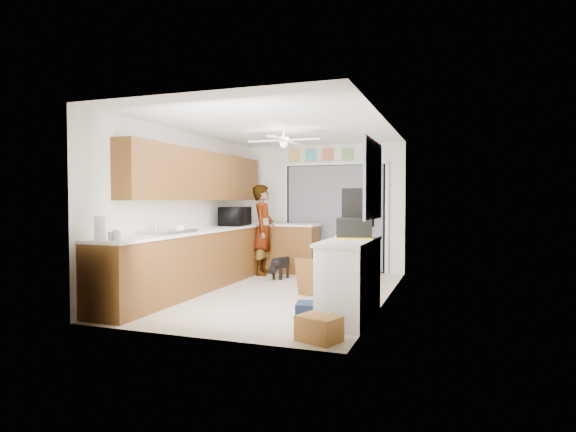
% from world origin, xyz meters
% --- Properties ---
extents(floor, '(5.00, 5.00, 0.00)m').
position_xyz_m(floor, '(0.00, 0.00, 0.00)').
color(floor, beige).
rests_on(floor, ground).
extents(ceiling, '(5.00, 5.00, 0.00)m').
position_xyz_m(ceiling, '(0.00, 0.00, 2.50)').
color(ceiling, white).
rests_on(ceiling, ground).
extents(wall_back, '(3.20, 0.00, 3.20)m').
position_xyz_m(wall_back, '(0.00, 2.50, 1.25)').
color(wall_back, white).
rests_on(wall_back, ground).
extents(wall_front, '(3.20, 0.00, 3.20)m').
position_xyz_m(wall_front, '(0.00, -2.50, 1.25)').
color(wall_front, white).
rests_on(wall_front, ground).
extents(wall_left, '(0.00, 5.00, 5.00)m').
position_xyz_m(wall_left, '(-1.60, 0.00, 1.25)').
color(wall_left, white).
rests_on(wall_left, ground).
extents(wall_right, '(0.00, 5.00, 5.00)m').
position_xyz_m(wall_right, '(1.60, 0.00, 1.25)').
color(wall_right, white).
rests_on(wall_right, ground).
extents(left_base_cabinets, '(0.60, 4.80, 0.90)m').
position_xyz_m(left_base_cabinets, '(-1.30, 0.00, 0.45)').
color(left_base_cabinets, brown).
rests_on(left_base_cabinets, floor).
extents(left_countertop, '(0.62, 4.80, 0.04)m').
position_xyz_m(left_countertop, '(-1.29, 0.00, 0.92)').
color(left_countertop, white).
rests_on(left_countertop, left_base_cabinets).
extents(upper_cabinets, '(0.32, 4.00, 0.80)m').
position_xyz_m(upper_cabinets, '(-1.44, 0.20, 1.80)').
color(upper_cabinets, brown).
rests_on(upper_cabinets, wall_left).
extents(sink_basin, '(0.50, 0.76, 0.06)m').
position_xyz_m(sink_basin, '(-1.29, -1.00, 0.95)').
color(sink_basin, silver).
rests_on(sink_basin, left_countertop).
extents(faucet, '(0.03, 0.03, 0.22)m').
position_xyz_m(faucet, '(-1.48, -1.00, 1.05)').
color(faucet, silver).
rests_on(faucet, left_countertop).
extents(peninsula_base, '(1.00, 0.60, 0.90)m').
position_xyz_m(peninsula_base, '(-0.50, 2.00, 0.45)').
color(peninsula_base, brown).
rests_on(peninsula_base, floor).
extents(peninsula_top, '(1.04, 0.64, 0.04)m').
position_xyz_m(peninsula_top, '(-0.50, 2.00, 0.92)').
color(peninsula_top, white).
rests_on(peninsula_top, peninsula_base).
extents(back_opening_recess, '(2.00, 0.06, 2.10)m').
position_xyz_m(back_opening_recess, '(0.25, 2.47, 1.05)').
color(back_opening_recess, black).
rests_on(back_opening_recess, wall_back).
extents(curtain_panel, '(1.90, 0.03, 2.05)m').
position_xyz_m(curtain_panel, '(0.25, 2.43, 1.05)').
color(curtain_panel, slate).
rests_on(curtain_panel, wall_back).
extents(door_trim_left, '(0.06, 0.04, 2.10)m').
position_xyz_m(door_trim_left, '(-0.77, 2.44, 1.05)').
color(door_trim_left, white).
rests_on(door_trim_left, wall_back).
extents(door_trim_right, '(0.06, 0.04, 2.10)m').
position_xyz_m(door_trim_right, '(1.27, 2.44, 1.05)').
color(door_trim_right, white).
rests_on(door_trim_right, wall_back).
extents(door_trim_head, '(2.10, 0.04, 0.06)m').
position_xyz_m(door_trim_head, '(0.25, 2.44, 2.12)').
color(door_trim_head, white).
rests_on(door_trim_head, wall_back).
extents(header_frame_0, '(0.22, 0.02, 0.22)m').
position_xyz_m(header_frame_0, '(-0.60, 2.47, 2.30)').
color(header_frame_0, '#EEB24F').
rests_on(header_frame_0, wall_back).
extents(header_frame_1, '(0.22, 0.02, 0.22)m').
position_xyz_m(header_frame_1, '(-0.25, 2.47, 2.30)').
color(header_frame_1, '#47AABF').
rests_on(header_frame_1, wall_back).
extents(header_frame_2, '(0.22, 0.02, 0.22)m').
position_xyz_m(header_frame_2, '(0.10, 2.47, 2.30)').
color(header_frame_2, '#C9694B').
rests_on(header_frame_2, wall_back).
extents(header_frame_3, '(0.22, 0.02, 0.22)m').
position_xyz_m(header_frame_3, '(0.50, 2.47, 2.30)').
color(header_frame_3, '#6DA25D').
rests_on(header_frame_3, wall_back).
extents(header_frame_4, '(0.22, 0.02, 0.22)m').
position_xyz_m(header_frame_4, '(0.90, 2.47, 2.30)').
color(header_frame_4, silver).
rests_on(header_frame_4, wall_back).
extents(route66_sign, '(0.22, 0.02, 0.26)m').
position_xyz_m(route66_sign, '(-0.95, 2.47, 2.30)').
color(route66_sign, silver).
rests_on(route66_sign, wall_back).
extents(right_counter_base, '(0.50, 1.40, 0.90)m').
position_xyz_m(right_counter_base, '(1.35, -1.20, 0.45)').
color(right_counter_base, white).
rests_on(right_counter_base, floor).
extents(right_counter_top, '(0.54, 1.44, 0.04)m').
position_xyz_m(right_counter_top, '(1.34, -1.20, 0.92)').
color(right_counter_top, white).
rests_on(right_counter_top, right_counter_base).
extents(abstract_painting, '(0.03, 1.15, 0.95)m').
position_xyz_m(abstract_painting, '(1.58, -1.00, 1.65)').
color(abstract_painting, '#FF5D75').
rests_on(abstract_painting, wall_right).
extents(ceiling_fan, '(1.14, 1.14, 0.24)m').
position_xyz_m(ceiling_fan, '(0.00, 0.20, 2.32)').
color(ceiling_fan, white).
rests_on(ceiling_fan, ceiling).
extents(microwave, '(0.47, 0.65, 0.34)m').
position_xyz_m(microwave, '(-1.24, 1.04, 1.11)').
color(microwave, black).
rests_on(microwave, left_countertop).
extents(cup, '(0.15, 0.15, 0.11)m').
position_xyz_m(cup, '(-1.16, -0.92, 0.99)').
color(cup, white).
rests_on(cup, left_countertop).
extents(jar_a, '(0.11, 0.11, 0.13)m').
position_xyz_m(jar_a, '(-1.15, -2.25, 1.00)').
color(jar_a, silver).
rests_on(jar_a, left_countertop).
extents(jar_b, '(0.08, 0.08, 0.10)m').
position_xyz_m(jar_b, '(-1.23, -2.25, 0.99)').
color(jar_b, silver).
rests_on(jar_b, left_countertop).
extents(paper_towel_roll, '(0.16, 0.16, 0.28)m').
position_xyz_m(paper_towel_roll, '(-1.38, -2.25, 1.08)').
color(paper_towel_roll, white).
rests_on(paper_towel_roll, left_countertop).
extents(suitcase, '(0.54, 0.64, 0.24)m').
position_xyz_m(suitcase, '(1.32, -0.90, 1.06)').
color(suitcase, black).
rests_on(suitcase, right_counter_top).
extents(suitcase_rim, '(0.57, 0.67, 0.02)m').
position_xyz_m(suitcase_rim, '(1.32, -0.90, 0.95)').
color(suitcase_rim, yellow).
rests_on(suitcase_rim, suitcase).
extents(suitcase_lid, '(0.41, 0.13, 0.50)m').
position_xyz_m(suitcase_lid, '(1.32, -0.61, 1.31)').
color(suitcase_lid, black).
rests_on(suitcase_lid, suitcase).
extents(cardboard_box, '(0.49, 0.43, 0.25)m').
position_xyz_m(cardboard_box, '(1.25, -2.20, 0.13)').
color(cardboard_box, '#A87634').
rests_on(cardboard_box, floor).
extents(navy_crate, '(0.44, 0.39, 0.23)m').
position_xyz_m(navy_crate, '(1.00, -1.55, 0.12)').
color(navy_crate, '#131C31').
rests_on(navy_crate, floor).
extents(cabinet_door_panel, '(0.40, 0.22, 0.56)m').
position_xyz_m(cabinet_door_panel, '(0.50, -0.14, 0.28)').
color(cabinet_door_panel, brown).
rests_on(cabinet_door_panel, floor).
extents(man, '(0.49, 0.67, 1.69)m').
position_xyz_m(man, '(-0.90, 1.55, 0.84)').
color(man, white).
rests_on(man, floor).
extents(dog, '(0.31, 0.56, 0.42)m').
position_xyz_m(dog, '(-0.42, 1.20, 0.21)').
color(dog, black).
rests_on(dog, floor).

